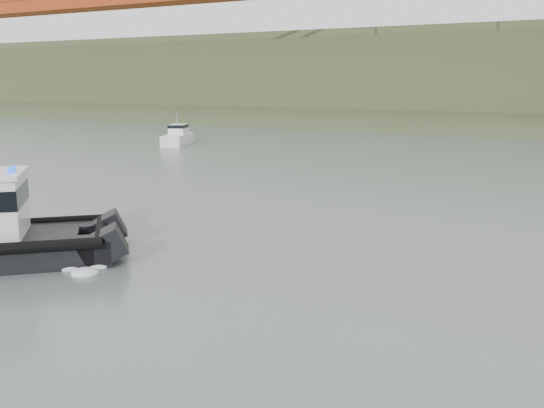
# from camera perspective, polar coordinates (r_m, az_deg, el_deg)

# --- Properties ---
(ground) EXTENTS (400.00, 400.00, 0.00)m
(ground) POSITION_cam_1_polar(r_m,az_deg,el_deg) (20.64, -12.14, -10.05)
(ground) COLOR #53635E
(ground) RESTS_ON ground
(headlands) EXTENTS (500.00, 105.36, 27.12)m
(headlands) POSITION_cam_1_polar(r_m,az_deg,el_deg) (140.50, 23.81, 10.36)
(headlands) COLOR #40512E
(headlands) RESTS_ON ground
(motorboat) EXTENTS (4.73, 7.23, 3.78)m
(motorboat) POSITION_cam_1_polar(r_m,az_deg,el_deg) (73.93, -8.87, 6.28)
(motorboat) COLOR white
(motorboat) RESTS_ON ground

